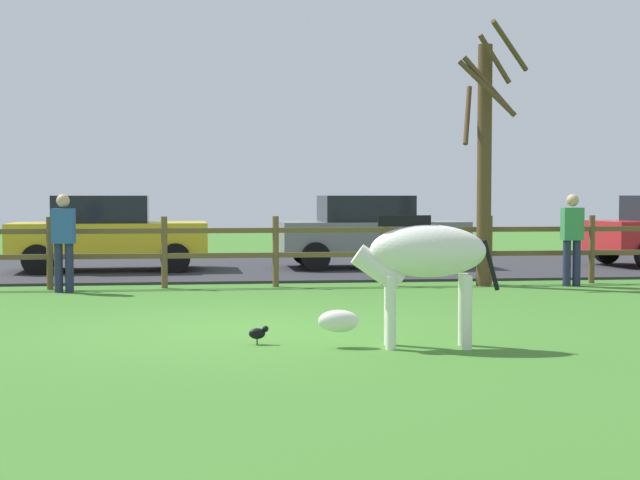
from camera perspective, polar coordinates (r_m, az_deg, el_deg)
The scene contains 10 objects.
ground_plane at distance 11.25m, azimuth -4.35°, elevation -5.50°, with size 60.00×60.00×0.00m, color #3D7528.
parking_asphalt at distance 20.49m, azimuth -5.43°, elevation -1.67°, with size 28.00×7.40×0.05m, color #2D2D33.
paddock_fence at distance 16.15m, azimuth -6.21°, elevation -0.43°, with size 21.48×0.11×1.25m.
bare_tree at distance 16.57m, azimuth 10.22°, elevation 5.33°, with size 1.37×1.21×4.60m.
zebra at distance 9.80m, azimuth 6.22°, elevation -1.30°, with size 1.93×0.64×1.41m.
crow_on_grass at distance 10.03m, azimuth -3.86°, elevation -5.79°, with size 0.21×0.10×0.20m.
parked_car_grey at distance 19.92m, azimuth 3.14°, elevation 0.57°, with size 4.04×1.97×1.56m.
parked_car_yellow at distance 19.59m, azimuth -13.06°, elevation 0.46°, with size 4.07×2.02×1.56m.
visitor_left_of_tree at distance 16.90m, azimuth 15.40°, elevation 0.28°, with size 0.36×0.22×1.64m.
visitor_right_of_tree at distance 15.81m, azimuth -15.66°, elevation 0.11°, with size 0.38×0.26×1.64m.
Camera 1 is at (-0.46, -11.12, 1.63)m, focal length 51.47 mm.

